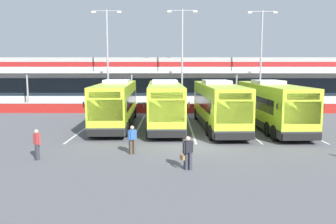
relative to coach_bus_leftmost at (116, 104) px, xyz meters
The scene contains 18 objects.
ground_plane 9.03m from the coach_bus_leftmost, 46.41° to the right, with size 200.00×200.00×0.00m, color #56565B.
terminal_building 21.42m from the coach_bus_leftmost, 73.41° to the left, with size 70.00×13.00×6.00m.
red_barrier_wall 10.21m from the coach_bus_leftmost, 52.96° to the left, with size 60.00×0.40×1.10m.
coach_bus_leftmost is the anchor object (origin of this frame).
coach_bus_left_centre 4.04m from the coach_bus_leftmost, ahead, with size 3.22×12.23×3.78m.
coach_bus_centre 8.32m from the coach_bus_leftmost, ahead, with size 3.22×12.23×3.78m.
coach_bus_right_centre 12.45m from the coach_bus_leftmost, ahead, with size 3.22×12.23×3.78m.
bay_stripe_far_west 2.94m from the coach_bus_leftmost, 169.83° to the right, with size 0.14×13.00×0.01m, color silver.
bay_stripe_west 2.64m from the coach_bus_leftmost, 12.20° to the right, with size 0.14×13.00×0.01m, color silver.
bay_stripe_mid_west 6.37m from the coach_bus_leftmost, ahead, with size 0.14×13.00×0.01m, color silver.
bay_stripe_centre 10.47m from the coach_bus_leftmost, ahead, with size 0.14×13.00×0.01m, color silver.
bay_stripe_mid_east 14.62m from the coach_bus_leftmost, ahead, with size 0.14×13.00×0.01m, color silver.
pedestrian_with_handbag 13.51m from the coach_bus_leftmost, 66.97° to the right, with size 0.64×0.45×1.62m.
pedestrian_in_dark_coat 10.94m from the coach_bus_leftmost, 103.55° to the right, with size 0.49×0.42×1.62m.
pedestrian_approaching_bus 9.75m from the coach_bus_leftmost, 76.08° to the right, with size 0.48×0.40×1.62m.
lamp_post_west 11.71m from the coach_bus_leftmost, 103.21° to the left, with size 3.24×0.28×11.00m.
lamp_post_centre 12.59m from the coach_bus_leftmost, 60.60° to the left, with size 3.24×0.28×11.00m.
lamp_post_east 18.82m from the coach_bus_leftmost, 36.95° to the left, with size 3.24×0.28×11.00m.
Camera 1 is at (-1.67, -22.14, 4.89)m, focal length 37.42 mm.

